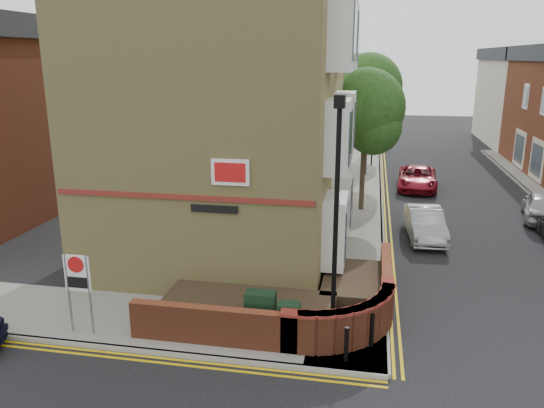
{
  "coord_description": "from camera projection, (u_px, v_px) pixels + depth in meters",
  "views": [
    {
      "loc": [
        2.36,
        -11.1,
        7.23
      ],
      "look_at": [
        -0.5,
        4.0,
        2.96
      ],
      "focal_mm": 35.0,
      "sensor_mm": 36.0,
      "label": 1
    }
  ],
  "objects": [
    {
      "name": "far_terrace_cream",
      "position": [
        519.0,
        96.0,
        45.16
      ],
      "size": [
        5.4,
        12.4,
        8.0
      ],
      "color": "beige",
      "rests_on": "ground"
    },
    {
      "name": "zone_sign",
      "position": [
        78.0,
        279.0,
        13.8
      ],
      "size": [
        0.72,
        0.07,
        2.2
      ],
      "color": "slate",
      "rests_on": "pavement_corner"
    },
    {
      "name": "yellow_lines_side",
      "position": [
        123.0,
        356.0,
        13.26
      ],
      "size": [
        13.0,
        0.28,
        0.01
      ],
      "primitive_type": "cube",
      "color": "gold",
      "rests_on": "ground"
    },
    {
      "name": "red_car_main",
      "position": [
        417.0,
        178.0,
        30.0
      ],
      "size": [
        2.39,
        4.67,
        1.26
      ],
      "primitive_type": "imported",
      "rotation": [
        0.0,
        0.0,
        -0.07
      ],
      "color": "maroon",
      "rests_on": "ground"
    },
    {
      "name": "utility_cabinet_small",
      "position": [
        289.0,
        323.0,
        13.55
      ],
      "size": [
        0.55,
        0.4,
        1.1
      ],
      "primitive_type": "cube",
      "color": "black",
      "rests_on": "pavement_corner"
    },
    {
      "name": "tree_far",
      "position": [
        370.0,
        89.0,
        39.64
      ],
      "size": [
        3.81,
        3.81,
        7.0
      ],
      "color": "#382B1E",
      "rests_on": "pavement_main"
    },
    {
      "name": "silver_car_far",
      "position": [
        543.0,
        206.0,
        24.11
      ],
      "size": [
        2.41,
        4.27,
        1.37
      ],
      "primitive_type": "imported",
      "rotation": [
        0.0,
        0.0,
        2.94
      ],
      "color": "#9EA0A5",
      "rests_on": "ground"
    },
    {
      "name": "silver_car_near",
      "position": [
        425.0,
        224.0,
        21.74
      ],
      "size": [
        1.6,
        3.93,
        1.27
      ],
      "primitive_type": "imported",
      "rotation": [
        0.0,
        0.0,
        0.07
      ],
      "color": "#A5A6AD",
      "rests_on": "ground"
    },
    {
      "name": "tree_near",
      "position": [
        365.0,
        114.0,
        24.55
      ],
      "size": [
        3.64,
        3.65,
        6.7
      ],
      "color": "#382B1E",
      "rests_on": "pavement_main"
    },
    {
      "name": "kerb_side",
      "position": [
        127.0,
        349.0,
        13.48
      ],
      "size": [
        13.0,
        0.15,
        0.12
      ],
      "primitive_type": "cube",
      "color": "gray",
      "rests_on": "ground"
    },
    {
      "name": "utility_cabinet_large",
      "position": [
        261.0,
        313.0,
        13.96
      ],
      "size": [
        0.8,
        0.45,
        1.2
      ],
      "primitive_type": "cube",
      "color": "black",
      "rests_on": "pavement_corner"
    },
    {
      "name": "kerb_main_near",
      "position": [
        381.0,
        200.0,
        27.46
      ],
      "size": [
        0.15,
        32.0,
        0.12
      ],
      "primitive_type": "cube",
      "color": "gray",
      "rests_on": "ground"
    },
    {
      "name": "yellow_lines_main",
      "position": [
        386.0,
        202.0,
        27.43
      ],
      "size": [
        0.28,
        32.0,
        0.01
      ],
      "primitive_type": "cube",
      "color": "gold",
      "rests_on": "ground"
    },
    {
      "name": "traffic_light_assembly",
      "position": [
        373.0,
        126.0,
        35.36
      ],
      "size": [
        0.2,
        0.16,
        4.2
      ],
      "color": "black",
      "rests_on": "pavement_main"
    },
    {
      "name": "tree_mid",
      "position": [
        368.0,
        92.0,
        31.99
      ],
      "size": [
        4.03,
        4.03,
        7.42
      ],
      "color": "#382B1E",
      "rests_on": "pavement_main"
    },
    {
      "name": "pavement_corner",
      "position": [
        151.0,
        321.0,
        14.9
      ],
      "size": [
        13.0,
        3.0,
        0.12
      ],
      "primitive_type": "cube",
      "color": "gray",
      "rests_on": "ground"
    },
    {
      "name": "garden_wall",
      "position": [
        280.0,
        318.0,
        15.24
      ],
      "size": [
        6.8,
        6.0,
        1.2
      ],
      "primitive_type": null,
      "color": "brown",
      "rests_on": "ground"
    },
    {
      "name": "ground",
      "position": [
        262.0,
        366.0,
        12.87
      ],
      "size": [
        120.0,
        120.0,
        0.0
      ],
      "primitive_type": "plane",
      "color": "black",
      "rests_on": "ground"
    },
    {
      "name": "corner_building",
      "position": [
        229.0,
        86.0,
        19.29
      ],
      "size": [
        8.95,
        10.4,
        13.6
      ],
      "color": "tan",
      "rests_on": "ground"
    },
    {
      "name": "bollard_far",
      "position": [
        372.0,
        330.0,
        13.39
      ],
      "size": [
        0.11,
        0.11,
        0.9
      ],
      "primitive_type": "cylinder",
      "color": "black",
      "rests_on": "pavement_corner"
    },
    {
      "name": "lamppost",
      "position": [
        336.0,
        224.0,
        12.82
      ],
      "size": [
        0.25,
        0.5,
        6.3
      ],
      "color": "black",
      "rests_on": "pavement_corner"
    },
    {
      "name": "bollard_near",
      "position": [
        346.0,
        344.0,
        12.74
      ],
      "size": [
        0.11,
        0.11,
        0.9
      ],
      "primitive_type": "cylinder",
      "color": "black",
      "rests_on": "pavement_corner"
    },
    {
      "name": "pavement_main",
      "position": [
        362.0,
        200.0,
        27.64
      ],
      "size": [
        2.0,
        32.0,
        0.12
      ],
      "primitive_type": "cube",
      "color": "gray",
      "rests_on": "ground"
    }
  ]
}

